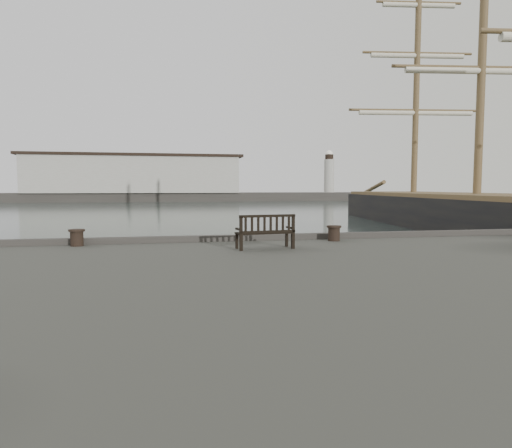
{
  "coord_description": "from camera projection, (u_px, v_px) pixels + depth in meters",
  "views": [
    {
      "loc": [
        -1.59,
        -14.02,
        3.21
      ],
      "look_at": [
        1.14,
        -0.5,
        2.1
      ],
      "focal_mm": 32.0,
      "sensor_mm": 36.0,
      "label": 1
    }
  ],
  "objects": [
    {
      "name": "bollard_left",
      "position": [
        77.0,
        238.0,
        12.84
      ],
      "size": [
        0.55,
        0.55,
        0.47
      ],
      "primitive_type": "cylinder",
      "rotation": [
        0.0,
        0.0,
        -0.25
      ],
      "color": "black",
      "rests_on": "quay"
    },
    {
      "name": "bench",
      "position": [
        265.0,
        238.0,
        12.25
      ],
      "size": [
        1.61,
        0.71,
        0.9
      ],
      "rotation": [
        0.0,
        0.0,
        0.11
      ],
      "color": "black",
      "rests_on": "quay"
    },
    {
      "name": "bollard_right",
      "position": [
        334.0,
        233.0,
        14.07
      ],
      "size": [
        0.45,
        0.45,
        0.47
      ],
      "primitive_type": "cylinder",
      "rotation": [
        0.0,
        0.0,
        -0.0
      ],
      "color": "black",
      "rests_on": "quay"
    },
    {
      "name": "breakwater",
      "position": [
        150.0,
        183.0,
        102.92
      ],
      "size": [
        140.0,
        9.5,
        12.2
      ],
      "color": "#383530",
      "rests_on": "ground"
    },
    {
      "name": "tall_ship_main",
      "position": [
        476.0,
        221.0,
        33.29
      ],
      "size": [
        13.78,
        41.54,
        30.6
      ],
      "rotation": [
        0.0,
        0.0,
        -0.14
      ],
      "color": "black",
      "rests_on": "ground"
    },
    {
      "name": "ground",
      "position": [
        217.0,
        290.0,
        14.27
      ],
      "size": [
        400.0,
        400.0,
        0.0
      ],
      "primitive_type": "plane",
      "color": "black",
      "rests_on": "ground"
    }
  ]
}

